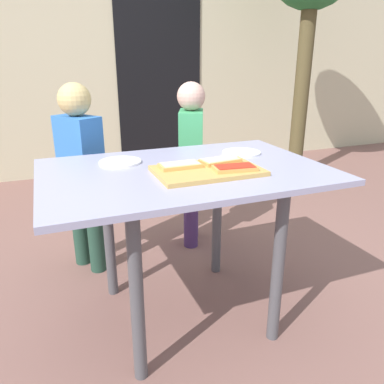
% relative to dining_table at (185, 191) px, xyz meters
% --- Properties ---
extents(ground_plane, '(16.00, 16.00, 0.00)m').
position_rel_dining_table_xyz_m(ground_plane, '(0.00, 0.00, -0.62)').
color(ground_plane, '#7F574F').
extents(house_wall_back, '(8.00, 0.20, 2.44)m').
position_rel_dining_table_xyz_m(house_wall_back, '(0.00, 2.64, 0.60)').
color(house_wall_back, beige).
rests_on(house_wall_back, ground).
extents(house_door, '(0.90, 0.02, 2.00)m').
position_rel_dining_table_xyz_m(house_door, '(0.67, 2.54, 0.38)').
color(house_door, black).
rests_on(house_door, ground).
extents(dining_table, '(1.18, 0.79, 0.72)m').
position_rel_dining_table_xyz_m(dining_table, '(0.00, 0.00, 0.00)').
color(dining_table, '#9B9BBD').
rests_on(dining_table, ground).
extents(cutting_board, '(0.42, 0.26, 0.02)m').
position_rel_dining_table_xyz_m(cutting_board, '(0.06, -0.09, 0.11)').
color(cutting_board, tan).
rests_on(cutting_board, dining_table).
extents(pizza_slice_near_right, '(0.18, 0.11, 0.02)m').
position_rel_dining_table_xyz_m(pizza_slice_near_right, '(0.16, -0.15, 0.13)').
color(pizza_slice_near_right, '#D89B4F').
rests_on(pizza_slice_near_right, cutting_board).
extents(pizza_slice_far_left, '(0.17, 0.09, 0.02)m').
position_rel_dining_table_xyz_m(pizza_slice_far_left, '(-0.03, -0.03, 0.13)').
color(pizza_slice_far_left, '#D89B4F').
rests_on(pizza_slice_far_left, cutting_board).
extents(pizza_slice_far_right, '(0.18, 0.11, 0.02)m').
position_rel_dining_table_xyz_m(pizza_slice_far_right, '(0.15, -0.03, 0.13)').
color(pizza_slice_far_right, '#D89B4F').
rests_on(pizza_slice_far_right, cutting_board).
extents(plate_white_left, '(0.18, 0.18, 0.01)m').
position_rel_dining_table_xyz_m(plate_white_left, '(-0.23, 0.19, 0.10)').
color(plate_white_left, white).
rests_on(plate_white_left, dining_table).
extents(plate_white_right, '(0.18, 0.18, 0.01)m').
position_rel_dining_table_xyz_m(plate_white_right, '(0.34, 0.14, 0.10)').
color(plate_white_right, white).
rests_on(plate_white_right, dining_table).
extents(child_left, '(0.24, 0.28, 1.04)m').
position_rel_dining_table_xyz_m(child_left, '(-0.37, 0.61, -0.02)').
color(child_left, '#234335').
rests_on(child_left, ground).
extents(child_right, '(0.22, 0.28, 1.03)m').
position_rel_dining_table_xyz_m(child_right, '(0.30, 0.70, -0.03)').
color(child_right, '#482D61').
rests_on(child_right, ground).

